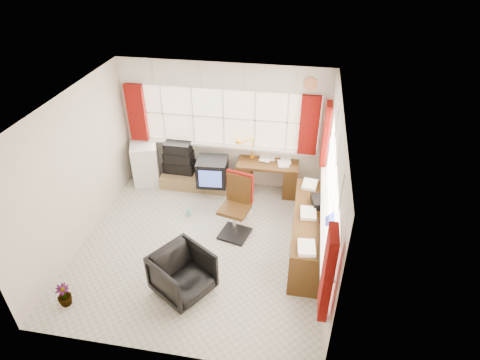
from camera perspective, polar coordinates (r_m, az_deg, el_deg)
The scene contains 20 objects.
ground at distance 6.85m, azimuth -5.49°, elevation -9.32°, with size 4.00×4.00×0.00m, color beige.
room_walls at distance 5.94m, azimuth -6.26°, elevation 1.37°, with size 4.00×4.00×4.00m.
window_back at distance 7.85m, azimuth -2.30°, elevation 5.37°, with size 3.70×0.12×3.60m.
window_right at distance 6.09m, azimuth 12.06°, elevation -4.76°, with size 0.12×3.70×3.60m.
curtains at distance 6.59m, azimuth 3.69°, elevation 4.52°, with size 3.83×3.83×1.15m.
overhead_cabinets at distance 6.29m, azimuth 4.52°, elevation 11.07°, with size 3.98×3.98×0.48m.
desk at distance 7.89m, azimuth 3.94°, elevation 0.70°, with size 1.18×0.59×0.71m.
desk_lamp at distance 7.72m, azimuth 1.84°, elevation 5.21°, with size 0.19×0.18×0.44m.
task_chair at distance 6.74m, azimuth -0.38°, elevation -3.23°, with size 0.58×0.60×1.15m.
office_chair at distance 5.96m, azimuth -8.15°, elevation -13.06°, with size 0.74×0.76×0.69m, color black.
radiator at distance 7.32m, azimuth 0.14°, elevation -3.33°, with size 0.44×0.30×0.61m.
credenza at distance 6.58m, azimuth 9.62°, elevation -7.34°, with size 0.50×2.00×0.85m.
file_tray at distance 6.56m, azimuth 11.35°, elevation -3.02°, with size 0.27×0.34×0.11m, color black.
tv_bench at distance 8.20m, azimuth -6.26°, elevation -0.13°, with size 1.40×0.50×0.25m, color #997F4C.
crt_tv at distance 7.75m, azimuth -3.95°, elevation 1.19°, with size 0.60×0.57×0.52m.
hifi_stack at distance 8.20m, azimuth -8.65°, elevation 3.21°, with size 0.63×0.40×0.65m.
mini_fridge at distance 8.36m, azimuth -13.30°, elevation 2.25°, with size 0.64×0.64×0.85m.
spray_bottle_a at distance 8.09m, azimuth -5.53°, elevation -0.45°, with size 0.11×0.11×0.29m, color white.
spray_bottle_b at distance 7.45m, azimuth -7.29°, elevation -4.35°, with size 0.09×0.09×0.20m, color #95DFDB.
flower_vase at distance 6.36m, azimuth -23.76°, elevation -14.75°, with size 0.20×0.20×0.36m, color black.
Camera 1 is at (1.50, -4.82, 4.63)m, focal length 30.00 mm.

